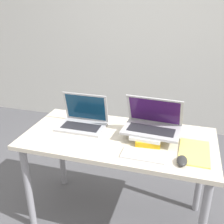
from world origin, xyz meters
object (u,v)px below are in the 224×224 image
Objects in this scene: mouse at (182,161)px; notepad at (194,152)px; laptop_on_books at (152,124)px; book_stack at (149,135)px; laptop_left at (83,120)px; wireless_keyboard at (143,155)px.

notepad is (0.07, 0.14, -0.01)m from mouse.
laptop_on_books is at bearing 129.23° from mouse.
mouse is (0.23, -0.24, -0.01)m from book_stack.
mouse is at bearing -21.49° from laptop_left.
wireless_keyboard is 0.85× the size of notepad.
mouse is at bearing -116.67° from notepad.
book_stack is at bearing 161.65° from notepad.
laptop_left is at bearing 151.49° from wireless_keyboard.
laptop_left reaches higher than book_stack.
laptop_on_books reaches higher than notepad.
wireless_keyboard is at bearing -28.51° from laptop_left.
book_stack is 2.55× the size of mouse.
laptop_left is 3.15× the size of mouse.
laptop_left is 1.29× the size of wireless_keyboard.
book_stack is 0.33m from mouse.
laptop_left is 1.23× the size of book_stack.
laptop_on_books is at bearing 156.14° from notepad.
book_stack is 0.70× the size of laptop_on_books.
mouse is at bearing -3.49° from wireless_keyboard.
wireless_keyboard is (0.01, -0.22, -0.02)m from book_stack.
mouse reaches higher than notepad.
book_stack is 0.32m from notepad.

